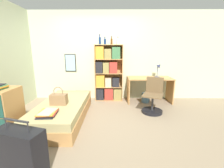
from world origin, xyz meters
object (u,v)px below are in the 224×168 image
Objects in this scene: bed at (63,111)px; desk_chair at (153,102)px; suitcase at (21,152)px; desk at (149,85)px; handbag at (59,99)px; waste_bin at (146,98)px; bottle_blue at (118,42)px; desk_lamp at (159,68)px; bottle_brown at (105,42)px; dresser at (2,112)px; bookcase at (108,75)px; bottle_clear at (112,41)px; bottle_green at (100,41)px; book_stack_on_bed at (48,113)px.

desk_chair reaches higher than bed.
desk is at bearing 51.28° from suitcase.
waste_bin is (2.07, 1.23, -0.36)m from handbag.
desk_lamp is at bearing -2.86° from bottle_blue.
bottle_brown is 1.70m from desk_lamp.
bookcase is at bearing 46.89° from dresser.
desk_chair is at bearing -42.24° from bottle_clear.
bottle_clear is at bearing 45.18° from dresser.
bottle_clear is at bearing 167.73° from waste_bin.
handbag is at bearing -150.87° from desk_lamp.
bottle_blue is (2.09, 1.89, 1.30)m from dresser.
bottle_brown reaches higher than desk_lamp.
dresser is at bearing -128.68° from bottle_green.
suitcase is 2.49× the size of bottle_green.
desk is (2.14, 2.67, 0.21)m from suitcase.
desk_lamp reaches higher than desk_chair.
waste_bin is at bearing 30.47° from dresser.
suitcase is at bearing -107.16° from bottle_brown.
waste_bin is at bearing 91.56° from desk_chair.
bed is 8.38× the size of bottle_clear.
bottle_blue is (0.28, -0.03, 0.94)m from bookcase.
handbag reaches higher than bed.
bottle_brown reaches higher than bookcase.
handbag is (-0.03, -0.12, 0.31)m from bed.
handbag is 1.31× the size of bottle_green.
bottle_green is at bearing 175.41° from desk_lamp.
book_stack_on_bed is 0.24× the size of bookcase.
bottle_blue reaches higher than desk_chair.
bottle_brown is 0.77× the size of waste_bin.
waste_bin is at bearing 51.99° from suitcase.
bottle_clear is at bearing 69.62° from suitcase.
desk_chair is (2.06, 1.91, -0.03)m from suitcase.
bottle_brown is at bearing 177.64° from desk_lamp.
bottle_clear is at bearing 61.00° from book_stack_on_bed.
bed is 6.80× the size of bottle_green.
book_stack_on_bed is at bearing -116.50° from bookcase.
dresser is 3.49m from desk.
dresser is 0.51× the size of bookcase.
bookcase is at bearing 56.22° from handbag.
desk_chair is at bearing 19.00° from dresser.
bed is at bearing 89.98° from suitcase.
suitcase is at bearing -128.01° from waste_bin.
desk_lamp is (1.54, -0.06, -0.73)m from bottle_brown.
bed is 1.08m from dresser.
desk_lamp is (2.44, 1.88, 0.58)m from book_stack_on_bed.
bottle_green is at bearing 171.45° from bottle_blue.
bookcase is at bearing 176.39° from desk_lamp.
bookcase reaches higher than bed.
desk_lamp is 0.93m from waste_bin.
bottle_blue reaches higher than desk.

